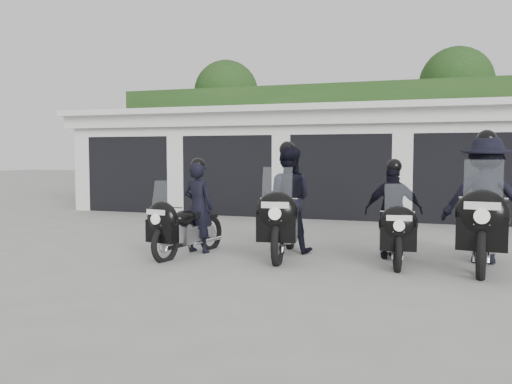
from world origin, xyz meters
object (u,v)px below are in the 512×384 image
(police_bike_b, at_px, (286,205))
(police_bike_c, at_px, (394,217))
(police_bike_a, at_px, (189,215))
(police_bike_d, at_px, (484,206))

(police_bike_b, xyz_separation_m, police_bike_c, (1.78, -0.02, -0.12))
(police_bike_a, height_order, police_bike_c, police_bike_a)
(police_bike_d, bearing_deg, police_bike_c, -169.02)
(police_bike_a, xyz_separation_m, police_bike_d, (4.62, 0.67, 0.24))
(police_bike_d, bearing_deg, police_bike_a, -166.02)
(police_bike_a, xyz_separation_m, police_bike_b, (1.52, 0.57, 0.16))
(police_bike_a, bearing_deg, police_bike_b, 31.17)
(police_bike_a, distance_m, police_bike_d, 4.68)
(police_bike_a, distance_m, police_bike_b, 1.63)
(police_bike_b, relative_size, police_bike_c, 1.18)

